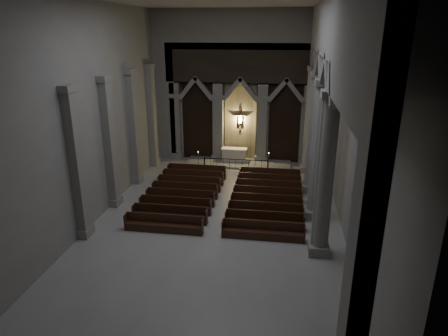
% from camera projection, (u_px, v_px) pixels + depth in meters
% --- Properties ---
extents(room, '(24.00, 24.10, 12.00)m').
position_uv_depth(room, '(216.00, 89.00, 20.36)').
color(room, '#A5A29C').
rests_on(room, ground).
extents(sanctuary_wall, '(14.00, 0.77, 12.00)m').
position_uv_depth(sanctuary_wall, '(241.00, 81.00, 31.46)').
color(sanctuary_wall, gray).
rests_on(sanctuary_wall, ground).
extents(right_arcade, '(1.00, 24.00, 12.00)m').
position_uv_depth(right_arcade, '(324.00, 83.00, 20.76)').
color(right_arcade, gray).
rests_on(right_arcade, ground).
extents(left_pilasters, '(0.60, 13.00, 8.03)m').
position_uv_depth(left_pilasters, '(123.00, 137.00, 25.79)').
color(left_pilasters, gray).
rests_on(left_pilasters, ground).
extents(sanctuary_step, '(8.50, 2.60, 0.15)m').
position_uv_depth(sanctuary_step, '(238.00, 163.00, 32.75)').
color(sanctuary_step, gray).
rests_on(sanctuary_step, ground).
extents(altar, '(2.10, 0.84, 1.06)m').
position_uv_depth(altar, '(234.00, 154.00, 32.99)').
color(altar, beige).
rests_on(altar, sanctuary_step).
extents(altar_rail, '(5.07, 0.09, 1.00)m').
position_uv_depth(altar_rail, '(236.00, 163.00, 30.99)').
color(altar_rail, black).
rests_on(altar_rail, ground).
extents(candle_stand_left, '(0.22, 0.22, 1.32)m').
position_uv_depth(candle_stand_left, '(199.00, 163.00, 31.91)').
color(candle_stand_left, '#96622E').
rests_on(candle_stand_left, ground).
extents(candle_stand_right, '(0.27, 0.27, 1.60)m').
position_uv_depth(candle_stand_right, '(268.00, 167.00, 30.76)').
color(candle_stand_right, '#96622E').
rests_on(candle_stand_right, ground).
extents(pews, '(9.77, 8.97, 0.97)m').
position_uv_depth(pews, '(224.00, 198.00, 25.37)').
color(pews, black).
rests_on(pews, ground).
extents(worshipper, '(0.48, 0.40, 1.12)m').
position_uv_depth(worshipper, '(251.00, 176.00, 28.49)').
color(worshipper, black).
rests_on(worshipper, ground).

